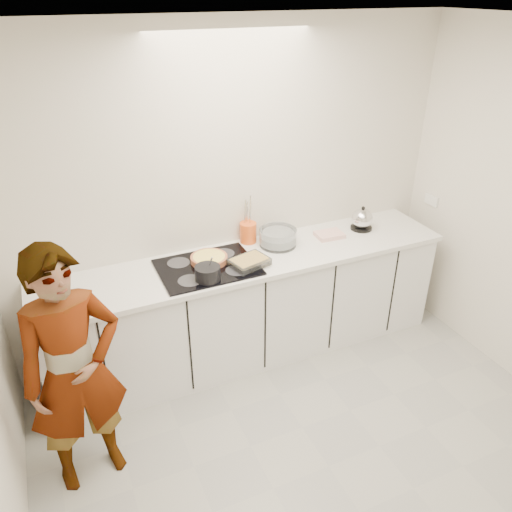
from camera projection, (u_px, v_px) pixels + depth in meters
name	position (u px, v px, depth m)	size (l,w,h in m)	color
floor	(329.00, 466.00, 3.24)	(3.60, 3.20, 0.00)	#A8A89F
ceiling	(374.00, 29.00, 2.00)	(3.60, 3.20, 0.00)	white
wall_back	(233.00, 196.00, 3.90)	(3.60, 0.00, 2.60)	silver
base_cabinets	(250.00, 309.00, 4.06)	(3.20, 0.58, 0.87)	white
countertop	(250.00, 260.00, 3.84)	(3.24, 0.64, 0.04)	white
hob	(208.00, 267.00, 3.69)	(0.72, 0.54, 0.01)	black
tart_dish	(209.00, 259.00, 3.74)	(0.29, 0.29, 0.05)	#A75A38
saucepan	(208.00, 273.00, 3.51)	(0.23, 0.23, 0.17)	black
baking_dish	(249.00, 262.00, 3.69)	(0.32, 0.26, 0.05)	silver
mixing_bowl	(278.00, 238.00, 3.99)	(0.34, 0.34, 0.14)	silver
tea_towel	(329.00, 235.00, 4.14)	(0.22, 0.16, 0.04)	white
kettle	(362.00, 220.00, 4.24)	(0.21, 0.21, 0.21)	black
utensil_crock	(248.00, 233.00, 4.03)	(0.13, 0.13, 0.17)	orange
cook	(74.00, 372.00, 2.85)	(0.59, 0.39, 1.61)	white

